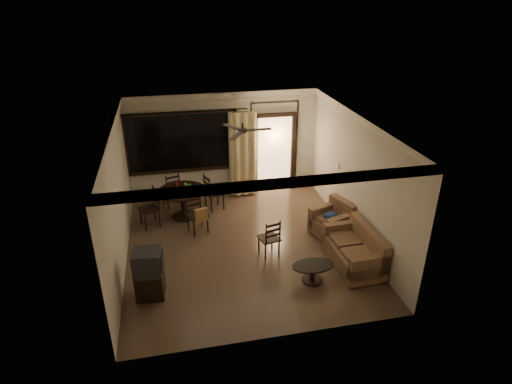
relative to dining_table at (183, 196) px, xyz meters
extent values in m
plane|color=#7F6651|center=(1.21, -1.65, -0.57)|extent=(5.50, 5.50, 0.00)
plane|color=beige|center=(1.21, 1.10, 0.83)|extent=(5.00, 0.00, 5.00)
plane|color=beige|center=(1.21, -4.40, 0.83)|extent=(5.00, 0.00, 5.00)
plane|color=beige|center=(-1.29, -1.65, 0.83)|extent=(0.00, 5.50, 5.50)
plane|color=beige|center=(3.71, -1.65, 0.83)|extent=(0.00, 5.50, 5.50)
plane|color=white|center=(1.21, -1.65, 2.23)|extent=(5.50, 5.50, 0.00)
cube|color=black|center=(0.11, 1.07, 1.00)|extent=(2.70, 0.04, 1.45)
cylinder|color=black|center=(0.21, 0.98, 1.81)|extent=(3.20, 0.03, 0.03)
cube|color=#FFC684|center=(2.56, 1.05, 0.48)|extent=(0.91, 0.03, 2.08)
cube|color=white|center=(3.69, -0.60, 0.73)|extent=(0.02, 0.18, 0.12)
cylinder|color=black|center=(1.21, -1.65, 2.17)|extent=(0.03, 0.03, 0.12)
cylinder|color=black|center=(1.21, -1.65, 2.08)|extent=(0.16, 0.16, 0.08)
cylinder|color=black|center=(0.00, 0.00, 0.13)|extent=(1.16, 1.16, 0.04)
cylinder|color=black|center=(0.00, 0.00, -0.22)|extent=(0.12, 0.12, 0.68)
cylinder|color=black|center=(0.00, 0.00, -0.56)|extent=(0.58, 0.58, 0.03)
cylinder|color=maroon|center=(-0.11, 0.01, 0.26)|extent=(0.06, 0.06, 0.22)
cylinder|color=#C68615|center=(0.09, -0.02, 0.24)|extent=(0.06, 0.06, 0.18)
cube|color=#237629|center=(0.16, 0.18, 0.18)|extent=(0.14, 0.10, 0.05)
cube|color=black|center=(-0.80, -0.28, -0.12)|extent=(0.54, 0.54, 0.04)
cube|color=black|center=(0.80, 0.28, -0.12)|extent=(0.54, 0.54, 0.04)
cube|color=black|center=(0.28, -0.80, -0.12)|extent=(0.54, 0.54, 0.04)
cube|color=#A47E46|center=(0.36, -1.02, -0.02)|extent=(0.29, 0.17, 0.32)
cube|color=black|center=(-0.27, 0.65, -0.12)|extent=(0.54, 0.54, 0.04)
cube|color=black|center=(-0.77, -2.91, -0.32)|extent=(0.54, 0.50, 0.51)
cube|color=black|center=(-0.77, -2.91, 0.16)|extent=(0.54, 0.50, 0.45)
cube|color=black|center=(-0.51, -2.93, 0.16)|extent=(0.05, 0.36, 0.31)
cube|color=#4E2C24|center=(3.26, -2.77, -0.37)|extent=(0.82, 1.50, 0.37)
cube|color=#4E2C24|center=(3.56, -2.76, -0.07)|extent=(0.22, 1.48, 0.60)
cube|color=#4E2C24|center=(3.27, -3.42, -0.19)|extent=(0.79, 0.18, 0.46)
cube|color=#4E2C24|center=(3.24, -2.11, -0.19)|extent=(0.79, 0.18, 0.46)
cube|color=#4E2C24|center=(3.21, -2.77, -0.16)|extent=(0.58, 1.31, 0.11)
cube|color=#4E2C24|center=(3.26, -1.56, -0.37)|extent=(1.00, 1.00, 0.37)
cube|color=#4E2C24|center=(3.54, -1.46, -0.07)|extent=(0.43, 0.80, 0.60)
cube|color=#4E2C24|center=(3.36, -1.85, -0.19)|extent=(0.79, 0.42, 0.46)
cube|color=#4E2C24|center=(3.16, -1.27, -0.19)|extent=(0.79, 0.42, 0.46)
cube|color=#4E2C24|center=(3.21, -1.57, -0.16)|extent=(0.72, 0.75, 0.11)
ellipsoid|color=navy|center=(3.21, -1.57, -0.05)|extent=(0.33, 0.28, 0.10)
ellipsoid|color=black|center=(2.28, -3.10, -0.23)|extent=(0.82, 0.49, 0.03)
cylinder|color=black|center=(2.28, -3.10, -0.40)|extent=(0.09, 0.09, 0.33)
cylinder|color=black|center=(2.28, -3.10, -0.56)|extent=(0.40, 0.40, 0.03)
cube|color=black|center=(1.66, -2.07, -0.16)|extent=(0.47, 0.47, 0.04)
camera|label=1|loc=(-0.19, -9.48, 4.57)|focal=30.00mm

